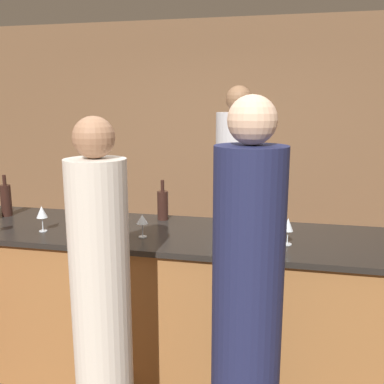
{
  "coord_description": "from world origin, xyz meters",
  "views": [
    {
      "loc": [
        0.72,
        -2.6,
        1.85
      ],
      "look_at": [
        0.14,
        0.1,
        1.28
      ],
      "focal_mm": 40.0,
      "sensor_mm": 36.0,
      "label": 1
    }
  ],
  "objects_px": {
    "ice_bucket": "(100,211)",
    "bartender": "(236,214)",
    "guest_0": "(102,314)",
    "wine_bottle_1": "(6,200)",
    "wine_bottle_0": "(163,205)",
    "guest_2": "(247,318)"
  },
  "relations": [
    {
      "from": "guest_0",
      "to": "wine_bottle_1",
      "type": "relative_size",
      "value": 5.81
    },
    {
      "from": "bartender",
      "to": "ice_bucket",
      "type": "xyz_separation_m",
      "value": [
        -0.87,
        -0.83,
        0.18
      ]
    },
    {
      "from": "guest_0",
      "to": "wine_bottle_1",
      "type": "height_order",
      "value": "guest_0"
    },
    {
      "from": "bartender",
      "to": "wine_bottle_0",
      "type": "bearing_deg",
      "value": 54.66
    },
    {
      "from": "wine_bottle_1",
      "to": "guest_2",
      "type": "bearing_deg",
      "value": -26.31
    },
    {
      "from": "guest_0",
      "to": "bartender",
      "type": "bearing_deg",
      "value": 75.37
    },
    {
      "from": "guest_0",
      "to": "ice_bucket",
      "type": "height_order",
      "value": "guest_0"
    },
    {
      "from": "bartender",
      "to": "guest_2",
      "type": "xyz_separation_m",
      "value": [
        0.24,
        -1.72,
        -0.04
      ]
    },
    {
      "from": "bartender",
      "to": "guest_2",
      "type": "distance_m",
      "value": 1.74
    },
    {
      "from": "guest_0",
      "to": "guest_2",
      "type": "relative_size",
      "value": 0.95
    },
    {
      "from": "bartender",
      "to": "guest_0",
      "type": "relative_size",
      "value": 1.11
    },
    {
      "from": "guest_0",
      "to": "ice_bucket",
      "type": "xyz_separation_m",
      "value": [
        -0.41,
        0.92,
        0.26
      ]
    },
    {
      "from": "bartender",
      "to": "ice_bucket",
      "type": "distance_m",
      "value": 1.21
    },
    {
      "from": "guest_0",
      "to": "wine_bottle_1",
      "type": "distance_m",
      "value": 1.54
    },
    {
      "from": "bartender",
      "to": "wine_bottle_0",
      "type": "xyz_separation_m",
      "value": [
        -0.46,
        -0.65,
        0.21
      ]
    },
    {
      "from": "bartender",
      "to": "wine_bottle_0",
      "type": "distance_m",
      "value": 0.83
    },
    {
      "from": "wine_bottle_0",
      "to": "guest_0",
      "type": "bearing_deg",
      "value": -89.76
    },
    {
      "from": "ice_bucket",
      "to": "bartender",
      "type": "bearing_deg",
      "value": 43.7
    },
    {
      "from": "bartender",
      "to": "ice_bucket",
      "type": "height_order",
      "value": "bartender"
    },
    {
      "from": "bartender",
      "to": "wine_bottle_1",
      "type": "bearing_deg",
      "value": 25.97
    },
    {
      "from": "bartender",
      "to": "guest_0",
      "type": "xyz_separation_m",
      "value": [
        -0.46,
        -1.75,
        -0.08
      ]
    },
    {
      "from": "guest_2",
      "to": "wine_bottle_0",
      "type": "distance_m",
      "value": 1.3
    }
  ]
}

